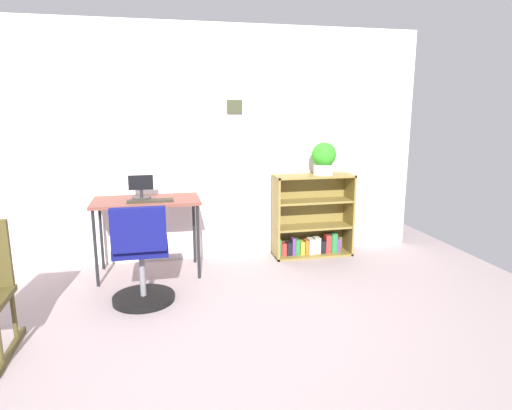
{
  "coord_description": "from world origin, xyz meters",
  "views": [
    {
      "loc": [
        -0.28,
        -2.59,
        1.6
      ],
      "look_at": [
        0.62,
        1.44,
        0.71
      ],
      "focal_mm": 31.2,
      "sensor_mm": 36.0,
      "label": 1
    }
  ],
  "objects_px": {
    "office_chair": "(141,261)",
    "keyboard": "(150,201)",
    "bookshelf_low": "(311,220)",
    "potted_plant_on_shelf": "(324,158)",
    "monitor": "(141,188)",
    "desk": "(147,206)"
  },
  "relations": [
    {
      "from": "office_chair",
      "to": "keyboard",
      "type": "bearing_deg",
      "value": 81.83
    },
    {
      "from": "bookshelf_low",
      "to": "potted_plant_on_shelf",
      "type": "distance_m",
      "value": 0.7
    },
    {
      "from": "keyboard",
      "to": "potted_plant_on_shelf",
      "type": "relative_size",
      "value": 1.21
    },
    {
      "from": "keyboard",
      "to": "bookshelf_low",
      "type": "distance_m",
      "value": 1.8
    },
    {
      "from": "monitor",
      "to": "bookshelf_low",
      "type": "relative_size",
      "value": 0.26
    },
    {
      "from": "monitor",
      "to": "bookshelf_low",
      "type": "distance_m",
      "value": 1.88
    },
    {
      "from": "desk",
      "to": "office_chair",
      "type": "bearing_deg",
      "value": -93.76
    },
    {
      "from": "keyboard",
      "to": "bookshelf_low",
      "type": "height_order",
      "value": "bookshelf_low"
    },
    {
      "from": "monitor",
      "to": "bookshelf_low",
      "type": "bearing_deg",
      "value": 5.56
    },
    {
      "from": "office_chair",
      "to": "bookshelf_low",
      "type": "relative_size",
      "value": 0.96
    },
    {
      "from": "desk",
      "to": "keyboard",
      "type": "height_order",
      "value": "keyboard"
    },
    {
      "from": "keyboard",
      "to": "office_chair",
      "type": "relative_size",
      "value": 0.49
    },
    {
      "from": "monitor",
      "to": "potted_plant_on_shelf",
      "type": "bearing_deg",
      "value": 3.56
    },
    {
      "from": "monitor",
      "to": "potted_plant_on_shelf",
      "type": "distance_m",
      "value": 1.93
    },
    {
      "from": "keyboard",
      "to": "office_chair",
      "type": "distance_m",
      "value": 0.71
    },
    {
      "from": "office_chair",
      "to": "potted_plant_on_shelf",
      "type": "distance_m",
      "value": 2.23
    },
    {
      "from": "monitor",
      "to": "potted_plant_on_shelf",
      "type": "xyz_separation_m",
      "value": [
        1.91,
        0.12,
        0.23
      ]
    },
    {
      "from": "desk",
      "to": "potted_plant_on_shelf",
      "type": "xyz_separation_m",
      "value": [
        1.87,
        0.17,
        0.4
      ]
    },
    {
      "from": "monitor",
      "to": "keyboard",
      "type": "height_order",
      "value": "monitor"
    },
    {
      "from": "desk",
      "to": "keyboard",
      "type": "bearing_deg",
      "value": -73.0
    },
    {
      "from": "office_chair",
      "to": "bookshelf_low",
      "type": "height_order",
      "value": "bookshelf_low"
    },
    {
      "from": "keyboard",
      "to": "bookshelf_low",
      "type": "relative_size",
      "value": 0.47
    }
  ]
}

